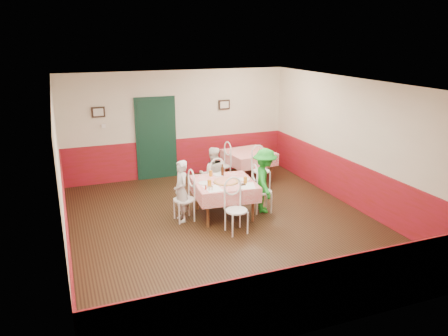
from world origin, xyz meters
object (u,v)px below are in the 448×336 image
object	(u,v)px
chair_near	(236,211)
wallet	(243,184)
glass_a	(209,184)
chair_far	(214,183)
chair_second_b	(261,171)
second_table	(249,166)
pizza	(226,181)
diner_right	(265,180)
chair_left	(184,200)
main_table	(224,199)
diner_far	(213,174)
chair_right	(262,192)
glass_b	(245,180)
chair_second_a	(222,166)
beer_bottle	(222,171)
glass_c	(211,173)

from	to	relation	value
chair_near	wallet	xyz separation A→B (m)	(0.34, 0.50, 0.32)
chair_near	glass_a	world-z (taller)	glass_a
chair_far	chair_second_b	xyz separation A→B (m)	(1.40, 0.42, 0.00)
second_table	pizza	world-z (taller)	pizza
chair_near	diner_right	distance (m)	1.26
chair_left	pizza	bearing A→B (deg)	77.93
chair_near	wallet	world-z (taller)	chair_near
main_table	chair_second_b	size ratio (longest dim) A/B	1.36
main_table	diner_right	bearing A→B (deg)	-4.78
chair_left	diner_far	bearing A→B (deg)	128.62
main_table	second_table	distance (m)	2.49
main_table	diner_far	bearing A→B (deg)	85.22
main_table	diner_right	size ratio (longest dim) A/B	0.88
chair_far	diner_right	xyz separation A→B (m)	(0.83, -0.92, 0.24)
chair_left	diner_right	bearing A→B (deg)	81.98
glass_a	diner_right	size ratio (longest dim) A/B	0.11
chair_near	chair_second_b	bearing A→B (deg)	49.64
chair_second_b	diner_far	distance (m)	1.45
chair_right	glass_b	distance (m)	0.64
glass_a	diner_right	world-z (taller)	diner_right
second_table	chair_left	bearing A→B (deg)	-139.93
chair_right	main_table	bearing A→B (deg)	92.99
chair_left	glass_a	bearing A→B (deg)	52.64
chair_far	glass_b	world-z (taller)	chair_far
main_table	chair_second_a	world-z (taller)	chair_second_a
chair_far	diner_right	bearing A→B (deg)	124.15
glass_a	diner_far	size ratio (longest dim) A/B	0.12
chair_second_a	diner_far	bearing A→B (deg)	-36.68
chair_right	wallet	world-z (taller)	chair_right
chair_near	diner_right	size ratio (longest dim) A/B	0.65
pizza	chair_far	bearing A→B (deg)	86.62
pizza	glass_b	bearing A→B (deg)	-30.37
main_table	beer_bottle	xyz separation A→B (m)	(0.10, 0.36, 0.50)
glass_c	beer_bottle	size ratio (longest dim) A/B	0.54
second_table	chair_second_b	xyz separation A→B (m)	(0.00, -0.75, 0.08)
glass_a	glass_c	world-z (taller)	glass_a
chair_right	chair_second_a	xyz separation A→B (m)	(-0.13, 2.09, 0.00)
pizza	glass_c	world-z (taller)	glass_c
chair_far	wallet	xyz separation A→B (m)	(0.20, -1.19, 0.32)
chair_second_a	diner_far	distance (m)	1.30
wallet	chair_right	bearing A→B (deg)	30.07
diner_right	chair_second_b	bearing A→B (deg)	-5.29
beer_bottle	diner_right	xyz separation A→B (m)	(0.79, -0.44, -0.18)
chair_left	wallet	xyz separation A→B (m)	(1.12, -0.41, 0.32)
chair_second_b	glass_c	world-z (taller)	chair_second_b
main_table	wallet	world-z (taller)	wallet
pizza	wallet	size ratio (longest dim) A/B	4.54
chair_second_b	glass_c	xyz separation A→B (m)	(-1.61, -0.84, 0.37)
chair_second_a	chair_second_b	xyz separation A→B (m)	(0.75, -0.75, 0.00)
main_table	glass_a	xyz separation A→B (m)	(-0.40, -0.23, 0.46)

